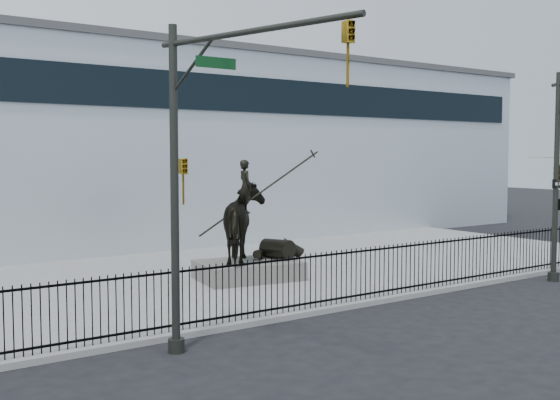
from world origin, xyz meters
TOP-DOWN VIEW (x-y plane):
  - ground at (0.00, 0.00)m, footprint 120.00×120.00m
  - plaza at (0.00, 7.00)m, footprint 30.00×12.00m
  - building at (0.00, 20.00)m, footprint 44.00×14.00m
  - picket_fence at (0.00, 1.25)m, footprint 22.10×0.10m
  - statue_plinth at (-1.72, 5.70)m, footprint 3.54×2.69m
  - equestrian_statue at (-1.66, 5.69)m, footprint 4.12×2.86m
  - traffic_signal_left at (-6.75, -0.62)m, footprint 1.52×4.84m

SIDE VIEW (x-z plane):
  - ground at x=0.00m, z-range 0.00..0.00m
  - plaza at x=0.00m, z-range 0.00..0.15m
  - statue_plinth at x=-1.72m, z-range 0.15..0.76m
  - picket_fence at x=0.00m, z-range 0.15..1.65m
  - equestrian_statue at x=-1.66m, z-range 0.27..3.79m
  - traffic_signal_left at x=-6.75m, z-range 0.53..7.53m
  - building at x=0.00m, z-range 0.00..9.00m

